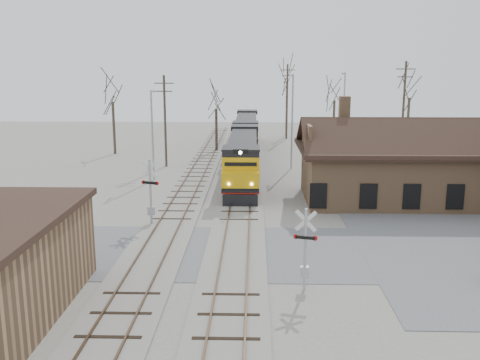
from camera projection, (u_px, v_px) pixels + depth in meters
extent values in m
plane|color=gray|center=(236.00, 252.00, 29.97)|extent=(140.00, 140.00, 0.00)
cube|color=#59595E|center=(236.00, 251.00, 29.97)|extent=(60.00, 9.00, 0.03)
cube|color=gray|center=(242.00, 190.00, 44.62)|extent=(3.40, 90.00, 0.12)
cube|color=#473323|center=(233.00, 188.00, 44.62)|extent=(0.08, 90.00, 0.14)
cube|color=#473323|center=(251.00, 189.00, 44.58)|extent=(0.08, 90.00, 0.14)
cube|color=gray|center=(188.00, 189.00, 44.74)|extent=(3.40, 90.00, 0.12)
cube|color=#473323|center=(180.00, 188.00, 44.74)|extent=(0.08, 90.00, 0.14)
cube|color=#473323|center=(197.00, 188.00, 44.70)|extent=(0.08, 90.00, 0.14)
cube|color=#9D7551|center=(397.00, 175.00, 40.96)|extent=(14.00, 8.00, 4.00)
cube|color=black|center=(399.00, 148.00, 40.51)|extent=(15.20, 9.20, 0.30)
cube|color=black|center=(408.00, 139.00, 38.06)|extent=(15.00, 4.71, 2.66)
cube|color=black|center=(392.00, 131.00, 42.55)|extent=(15.00, 4.71, 2.66)
cube|color=#9D7551|center=(344.00, 110.00, 41.52)|extent=(0.80, 0.80, 2.20)
cube|color=black|center=(241.00, 190.00, 42.43)|extent=(2.32, 3.71, 0.93)
cube|color=black|center=(244.00, 163.00, 54.20)|extent=(2.32, 3.71, 0.93)
cube|color=black|center=(243.00, 167.00, 48.16)|extent=(2.78, 18.54, 0.32)
cube|color=maroon|center=(243.00, 169.00, 48.20)|extent=(2.80, 18.54, 0.11)
cube|color=black|center=(243.00, 149.00, 48.99)|extent=(2.41, 13.44, 2.59)
cube|color=black|center=(241.00, 165.00, 41.15)|extent=(2.78, 2.59, 2.59)
cube|color=#DCA50B|center=(241.00, 180.00, 39.78)|extent=(2.78, 1.67, 1.30)
cube|color=black|center=(240.00, 201.00, 39.16)|extent=(2.59, 0.25, 0.93)
cylinder|color=#FFF2CC|center=(240.00, 153.00, 38.49)|extent=(0.26, 0.10, 0.26)
cube|color=black|center=(246.00, 152.00, 61.03)|extent=(2.32, 3.71, 0.93)
cube|color=black|center=(247.00, 138.00, 72.80)|extent=(2.32, 3.71, 0.93)
cube|color=black|center=(246.00, 139.00, 66.76)|extent=(2.78, 18.54, 0.32)
cube|color=maroon|center=(246.00, 140.00, 66.80)|extent=(2.80, 18.54, 0.11)
cube|color=black|center=(247.00, 126.00, 67.59)|extent=(2.41, 13.44, 2.59)
cube|color=black|center=(245.00, 134.00, 59.76)|extent=(2.78, 2.59, 2.59)
cube|color=black|center=(245.00, 143.00, 58.38)|extent=(2.78, 1.67, 1.30)
cube|color=black|center=(245.00, 157.00, 57.76)|extent=(2.59, 0.25, 0.93)
cylinder|color=#A5A8AD|center=(305.00, 250.00, 24.51)|extent=(0.14, 0.14, 3.91)
cube|color=silver|center=(306.00, 221.00, 24.22)|extent=(1.00, 0.29, 1.02)
cube|color=silver|center=(306.00, 221.00, 24.22)|extent=(1.00, 0.29, 1.02)
cube|color=black|center=(305.00, 237.00, 24.39)|extent=(0.89, 0.36, 0.15)
cylinder|color=#B20C0C|center=(296.00, 237.00, 24.51)|extent=(0.25, 0.14, 0.23)
cylinder|color=#B20C0C|center=(315.00, 238.00, 24.27)|extent=(0.25, 0.14, 0.23)
cube|color=#A5A8AD|center=(304.00, 272.00, 24.74)|extent=(0.39, 0.29, 0.49)
cylinder|color=#A5A8AD|center=(150.00, 193.00, 34.51)|extent=(0.15, 0.15, 4.37)
cube|color=silver|center=(150.00, 169.00, 34.19)|extent=(1.09, 0.41, 1.14)
cube|color=silver|center=(150.00, 169.00, 34.19)|extent=(1.09, 0.41, 1.14)
cube|color=black|center=(150.00, 183.00, 34.37)|extent=(0.98, 0.46, 0.16)
cylinder|color=#B20C0C|center=(157.00, 183.00, 34.20)|extent=(0.27, 0.16, 0.26)
cylinder|color=#B20C0C|center=(143.00, 182.00, 34.54)|extent=(0.27, 0.16, 0.26)
cube|color=#A5A8AD|center=(151.00, 211.00, 34.76)|extent=(0.44, 0.33, 0.55)
cylinder|color=#A5A8AD|center=(152.00, 136.00, 47.70)|extent=(0.18, 0.18, 8.11)
cylinder|color=#A5A8AD|center=(153.00, 91.00, 47.75)|extent=(0.12, 1.80, 0.12)
cube|color=#A5A8AD|center=(154.00, 91.00, 48.55)|extent=(0.25, 0.50, 0.12)
cylinder|color=#A5A8AD|center=(292.00, 122.00, 53.19)|extent=(0.18, 0.18, 9.41)
cylinder|color=#A5A8AD|center=(292.00, 75.00, 53.10)|extent=(0.12, 1.80, 0.12)
cube|color=#A5A8AD|center=(292.00, 76.00, 53.90)|extent=(0.25, 0.50, 0.12)
cylinder|color=#A5A8AD|center=(343.00, 115.00, 60.39)|extent=(0.18, 0.18, 9.48)
cylinder|color=#A5A8AD|center=(344.00, 73.00, 60.29)|extent=(0.12, 1.80, 0.12)
cube|color=#A5A8AD|center=(343.00, 74.00, 61.09)|extent=(0.25, 0.50, 0.12)
cylinder|color=#382D23|center=(165.00, 122.00, 54.27)|extent=(0.24, 0.24, 9.29)
cube|color=#382D23|center=(164.00, 83.00, 53.47)|extent=(2.00, 0.10, 0.10)
cube|color=#382D23|center=(164.00, 91.00, 53.63)|extent=(1.60, 0.10, 0.10)
cylinder|color=#382D23|center=(287.00, 102.00, 74.96)|extent=(0.24, 0.24, 10.42)
cube|color=#382D23|center=(288.00, 70.00, 74.03)|extent=(2.00, 0.10, 0.10)
cube|color=#382D23|center=(287.00, 76.00, 74.20)|extent=(1.60, 0.10, 0.10)
cylinder|color=#382D23|center=(403.00, 113.00, 55.73)|extent=(0.24, 0.24, 10.67)
cube|color=#382D23|center=(406.00, 69.00, 54.78)|extent=(2.00, 0.10, 0.10)
cube|color=#382D23|center=(405.00, 77.00, 54.95)|extent=(1.60, 0.10, 0.10)
cylinder|color=#382D23|center=(114.00, 128.00, 62.54)|extent=(0.32, 0.32, 6.12)
cylinder|color=#382D23|center=(216.00, 130.00, 64.62)|extent=(0.32, 0.32, 5.13)
cylinder|color=#382D23|center=(287.00, 109.00, 78.22)|extent=(0.32, 0.32, 7.96)
cylinder|color=#382D23|center=(334.00, 122.00, 71.77)|extent=(0.32, 0.32, 5.68)
cylinder|color=#382D23|center=(408.00, 125.00, 64.33)|extent=(0.32, 0.32, 6.48)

